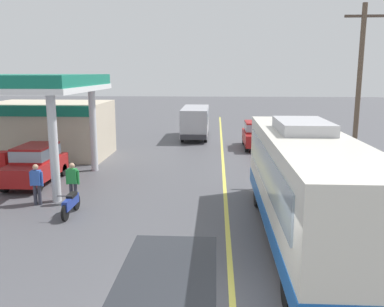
% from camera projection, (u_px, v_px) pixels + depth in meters
% --- Properties ---
extents(ground, '(120.00, 120.00, 0.00)m').
position_uv_depth(ground, '(222.00, 148.00, 28.66)').
color(ground, '#4C4C51').
extents(lane_divider_stripe, '(0.16, 50.00, 0.01)m').
position_uv_depth(lane_divider_stripe, '(223.00, 164.00, 23.77)').
color(lane_divider_stripe, '#D8CC4C').
rests_on(lane_divider_stripe, ground).
extents(wet_puddle_patch, '(2.58, 5.17, 0.01)m').
position_uv_depth(wet_puddle_patch, '(167.00, 274.00, 10.84)').
color(wet_puddle_patch, '#26282D').
rests_on(wet_puddle_patch, ground).
extents(coach_bus_main, '(2.60, 11.04, 3.69)m').
position_uv_depth(coach_bus_main, '(306.00, 187.00, 12.76)').
color(coach_bus_main, silver).
rests_on(coach_bus_main, ground).
extents(gas_station_roadside, '(9.10, 11.95, 5.10)m').
position_uv_depth(gas_station_roadside, '(37.00, 118.00, 23.46)').
color(gas_station_roadside, '#147259').
rests_on(gas_station_roadside, ground).
extents(car_at_pump, '(1.70, 4.20, 1.82)m').
position_uv_depth(car_at_pump, '(36.00, 162.00, 19.55)').
color(car_at_pump, maroon).
rests_on(car_at_pump, ground).
extents(minibus_opposing_lane, '(2.04, 6.13, 2.44)m').
position_uv_depth(minibus_opposing_lane, '(195.00, 120.00, 32.81)').
color(minibus_opposing_lane, '#A5A5AD').
rests_on(minibus_opposing_lane, ground).
extents(motorcycle_parked_forecourt, '(0.55, 1.80, 0.92)m').
position_uv_depth(motorcycle_parked_forecourt, '(71.00, 203.00, 15.28)').
color(motorcycle_parked_forecourt, black).
rests_on(motorcycle_parked_forecourt, ground).
extents(pedestrian_near_pump, '(0.55, 0.22, 1.66)m').
position_uv_depth(pedestrian_near_pump, '(73.00, 181.00, 16.59)').
color(pedestrian_near_pump, '#33333F').
rests_on(pedestrian_near_pump, ground).
extents(pedestrian_by_shop, '(0.55, 0.22, 1.66)m').
position_uv_depth(pedestrian_by_shop, '(37.00, 182.00, 16.35)').
color(pedestrian_by_shop, '#33333F').
rests_on(pedestrian_by_shop, ground).
extents(car_trailing_behind_bus, '(1.70, 4.20, 1.82)m').
position_uv_depth(car_trailing_behind_bus, '(256.00, 133.00, 28.69)').
color(car_trailing_behind_bus, maroon).
rests_on(car_trailing_behind_bus, ground).
extents(utility_pole_roadside, '(1.80, 0.24, 8.38)m').
position_uv_depth(utility_pole_roadside, '(359.00, 90.00, 19.95)').
color(utility_pole_roadside, brown).
rests_on(utility_pole_roadside, ground).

